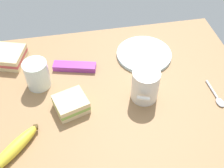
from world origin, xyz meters
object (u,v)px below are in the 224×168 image
glass_of_milk (37,76)px  banana (14,149)px  snack_bar (75,67)px  plate_of_food (144,54)px  sandwich_side (7,57)px  coffee_mug_black (145,85)px  spoon (217,98)px  sandwich_main (71,104)px

glass_of_milk → banana: (6.62, 23.45, -2.47)cm
snack_bar → glass_of_milk: bearing=38.1°
plate_of_food → snack_bar: snack_bar is taller
sandwich_side → glass_of_milk: glass_of_milk is taller
coffee_mug_black → banana: (38.41, 12.39, -3.62)cm
coffee_mug_black → glass_of_milk: 33.68cm
glass_of_milk → spoon: (-53.90, 15.98, -3.78)cm
coffee_mug_black → snack_bar: bearing=-39.3°
plate_of_food → snack_bar: (24.91, 2.24, 0.40)cm
coffee_mug_black → glass_of_milk: (31.79, -11.07, -1.15)cm
coffee_mug_black → sandwich_main: (22.47, 0.65, -3.11)cm
coffee_mug_black → plate_of_food: bearing=-105.0°
plate_of_food → banana: bearing=35.5°
sandwich_main → sandwich_side: same height
sandwich_side → sandwich_main: bearing=128.7°
plate_of_food → sandwich_main: 33.55cm
plate_of_food → spoon: size_ratio=1.73×
spoon → snack_bar: size_ratio=0.78×
sandwich_main → glass_of_milk: bearing=-51.5°
sandwich_side → snack_bar: sandwich_side is taller
glass_of_milk → spoon: 56.35cm
sandwich_side → snack_bar: 23.86cm
glass_of_milk → snack_bar: bearing=-156.1°
sandwich_main → plate_of_food: bearing=-145.0°
plate_of_food → sandwich_side: bearing=-6.8°
sandwich_side → coffee_mug_black: bearing=150.3°
sandwich_side → spoon: bearing=155.7°
banana → spoon: bearing=-173.0°
plate_of_food → spoon: plate_of_food is taller
sandwich_main → sandwich_side: (19.93, -24.87, -0.00)cm
glass_of_milk → spoon: glass_of_milk is taller
coffee_mug_black → glass_of_milk: coffee_mug_black is taller
sandwich_main → spoon: size_ratio=0.98×
coffee_mug_black → spoon: bearing=167.5°
glass_of_milk → sandwich_side: bearing=-51.1°
plate_of_food → coffee_mug_black: size_ratio=1.85×
sandwich_main → sandwich_side: 31.87cm
plate_of_food → banana: 53.31cm
sandwich_side → spoon: 70.80cm
spoon → plate_of_food: bearing=-53.9°
coffee_mug_black → snack_bar: coffee_mug_black is taller
banana → snack_bar: banana is taller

